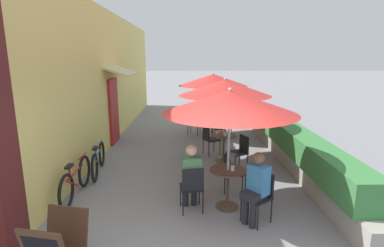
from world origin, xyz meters
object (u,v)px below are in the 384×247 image
(cafe_chair_near_left, at_px, (260,193))
(patio_table_far, at_px, (212,122))
(patio_table_near, at_px, (228,182))
(cafe_chair_mid_right, at_px, (240,150))
(patio_umbrella_mid, at_px, (225,88))
(cafe_chair_far_back, at_px, (221,126))
(bicycle_second, at_px, (98,160))
(bicycle_leaning, at_px, (76,180))
(patio_umbrella_far, at_px, (213,80))
(patio_umbrella_near, at_px, (230,102))
(coffee_cup_near, at_px, (233,168))
(cafe_chair_near_right, at_px, (232,168))
(cafe_chair_far_left, at_px, (223,119))
(patio_table_mid, at_px, (224,143))
(cafe_chair_near_back, at_px, (192,186))
(coffee_cup_mid, at_px, (225,134))
(seated_patron_near_left, at_px, (256,185))
(cafe_chair_far_right, at_px, (193,121))
(cafe_chair_mid_left, at_px, (209,137))
(seated_patron_near_back, at_px, (191,174))

(cafe_chair_near_left, xyz_separation_m, patio_table_far, (-0.38, 5.72, -0.01))
(patio_table_near, bearing_deg, cafe_chair_mid_right, 74.00)
(patio_umbrella_mid, xyz_separation_m, cafe_chair_far_back, (0.13, 2.06, -1.49))
(patio_table_far, height_order, bicycle_second, patio_table_far)
(cafe_chair_far_back, xyz_separation_m, bicycle_leaning, (-3.32, -4.14, -0.16))
(cafe_chair_far_back, bearing_deg, cafe_chair_near_left, 168.85)
(patio_umbrella_far, relative_size, bicycle_second, 1.43)
(patio_table_far, bearing_deg, patio_table_near, -91.20)
(patio_umbrella_near, distance_m, cafe_chair_mid_right, 2.50)
(coffee_cup_near, height_order, patio_umbrella_far, patio_umbrella_far)
(patio_umbrella_near, xyz_separation_m, cafe_chair_near_right, (0.17, 0.66, -1.49))
(cafe_chair_mid_right, xyz_separation_m, cafe_chair_far_back, (-0.22, 2.66, 0.00))
(cafe_chair_far_left, bearing_deg, patio_table_mid, 40.97)
(cafe_chair_near_back, distance_m, coffee_cup_mid, 2.75)
(seated_patron_near_left, bearing_deg, patio_umbrella_near, -2.97)
(cafe_chair_far_right, bearing_deg, cafe_chair_mid_left, -62.18)
(cafe_chair_mid_left, relative_size, bicycle_second, 0.52)
(patio_umbrella_far, distance_m, bicycle_leaning, 5.93)
(cafe_chair_far_back, bearing_deg, patio_umbrella_mid, 163.58)
(cafe_chair_near_left, distance_m, bicycle_leaning, 3.60)
(cafe_chair_near_right, relative_size, cafe_chair_far_back, 1.00)
(cafe_chair_far_right, xyz_separation_m, cafe_chair_far_back, (0.90, -0.78, 0.00))
(cafe_chair_near_back, xyz_separation_m, cafe_chair_far_right, (0.10, 5.54, 0.00))
(coffee_cup_mid, distance_m, cafe_chair_far_left, 3.38)
(cafe_chair_mid_right, distance_m, coffee_cup_mid, 0.64)
(patio_umbrella_mid, height_order, bicycle_leaning, patio_umbrella_mid)
(cafe_chair_near_back, height_order, cafe_chair_far_right, same)
(cafe_chair_far_back, bearing_deg, patio_table_mid, 163.58)
(cafe_chair_mid_right, xyz_separation_m, patio_table_far, (-0.45, 3.30, -0.01))
(cafe_chair_near_back, relative_size, seated_patron_near_back, 0.70)
(coffee_cup_mid, xyz_separation_m, bicycle_second, (-3.15, -0.68, -0.45))
(cafe_chair_near_left, distance_m, coffee_cup_mid, 2.91)
(seated_patron_near_left, relative_size, cafe_chair_far_left, 1.44)
(patio_table_mid, height_order, cafe_chair_mid_left, cafe_chair_mid_left)
(seated_patron_near_left, bearing_deg, patio_table_far, -35.96)
(coffee_cup_mid, bearing_deg, cafe_chair_near_right, -91.75)
(cafe_chair_mid_left, height_order, cafe_chair_far_right, same)
(patio_table_mid, xyz_separation_m, patio_table_far, (-0.10, 2.71, 0.00))
(coffee_cup_near, height_order, patio_table_far, coffee_cup_near)
(coffee_cup_near, relative_size, patio_umbrella_far, 0.04)
(patio_table_near, bearing_deg, patio_umbrella_near, 63.43)
(cafe_chair_near_right, xyz_separation_m, patio_table_mid, (0.03, 1.86, -0.01))
(patio_umbrella_far, bearing_deg, coffee_cup_mid, -87.61)
(patio_umbrella_far, bearing_deg, seated_patron_near_left, -87.13)
(patio_umbrella_near, relative_size, bicycle_second, 1.43)
(patio_umbrella_mid, height_order, cafe_chair_far_right, patio_umbrella_mid)
(cafe_chair_near_back, xyz_separation_m, bicycle_leaning, (-2.33, 0.63, -0.16))
(cafe_chair_near_left, height_order, cafe_chair_mid_left, same)
(seated_patron_near_left, height_order, patio_umbrella_far, patio_umbrella_far)
(patio_umbrella_near, relative_size, cafe_chair_far_right, 2.75)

